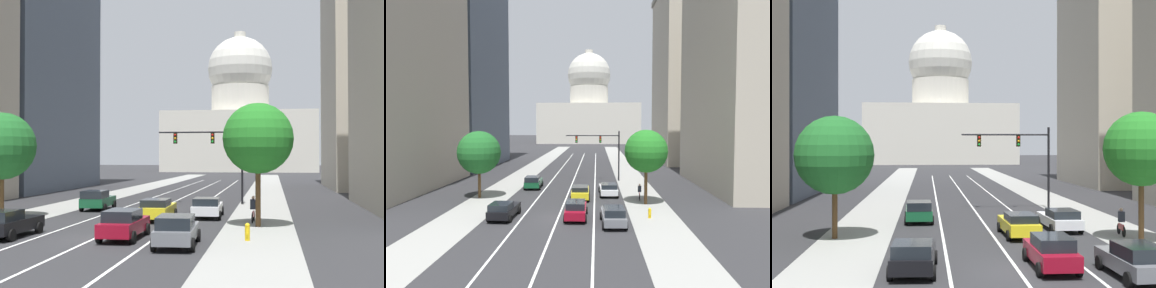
# 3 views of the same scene
# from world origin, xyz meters

# --- Properties ---
(ground_plane) EXTENTS (400.00, 400.00, 0.00)m
(ground_plane) POSITION_xyz_m (0.00, 40.00, 0.00)
(ground_plane) COLOR #2B2B2D
(sidewalk_left) EXTENTS (4.28, 130.00, 0.01)m
(sidewalk_left) POSITION_xyz_m (-8.34, 35.00, 0.01)
(sidewalk_left) COLOR gray
(sidewalk_left) RESTS_ON ground
(sidewalk_right) EXTENTS (4.28, 130.00, 0.01)m
(sidewalk_right) POSITION_xyz_m (8.34, 35.00, 0.01)
(sidewalk_right) COLOR gray
(sidewalk_right) RESTS_ON ground
(lane_stripe_left) EXTENTS (0.16, 90.00, 0.01)m
(lane_stripe_left) POSITION_xyz_m (-3.10, 25.00, 0.01)
(lane_stripe_left) COLOR white
(lane_stripe_left) RESTS_ON ground
(lane_stripe_center) EXTENTS (0.16, 90.00, 0.01)m
(lane_stripe_center) POSITION_xyz_m (0.00, 25.00, 0.01)
(lane_stripe_center) COLOR white
(lane_stripe_center) RESTS_ON ground
(lane_stripe_right) EXTENTS (0.16, 90.00, 0.01)m
(lane_stripe_right) POSITION_xyz_m (3.10, 25.00, 0.01)
(lane_stripe_right) COLOR white
(lane_stripe_right) RESTS_ON ground
(office_tower_far_left) EXTENTS (16.76, 26.22, 49.51)m
(office_tower_far_left) POSITION_xyz_m (-24.73, 39.46, 24.79)
(office_tower_far_left) COLOR #4C5666
(office_tower_far_left) RESTS_ON ground
(office_tower_near_right) EXTENTS (15.49, 23.77, 32.51)m
(office_tower_near_right) POSITION_xyz_m (24.11, 16.55, 16.29)
(office_tower_near_right) COLOR #B7AD99
(office_tower_near_right) RESTS_ON ground
(office_tower_far_right) EXTENTS (20.68, 20.80, 36.81)m
(office_tower_far_right) POSITION_xyz_m (26.63, 48.53, 18.44)
(office_tower_far_right) COLOR #B7AD99
(office_tower_far_right) RESTS_ON ground
(capitol_building) EXTENTS (42.75, 24.24, 40.37)m
(capitol_building) POSITION_xyz_m (0.00, 130.78, 14.74)
(capitol_building) COLOR beige
(capitol_building) RESTS_ON ground
(car_gray) EXTENTS (2.13, 4.57, 1.52)m
(car_gray) POSITION_xyz_m (4.65, -1.82, 0.79)
(car_gray) COLOR slate
(car_gray) RESTS_ON ground
(car_black) EXTENTS (2.17, 4.51, 1.50)m
(car_black) POSITION_xyz_m (-4.66, -0.23, 0.77)
(car_black) COLOR black
(car_black) RESTS_ON ground
(car_white) EXTENTS (2.22, 4.78, 1.43)m
(car_white) POSITION_xyz_m (4.65, 10.55, 0.75)
(car_white) COLOR silver
(car_white) RESTS_ON ground
(car_green) EXTENTS (2.17, 4.28, 1.60)m
(car_green) POSITION_xyz_m (-4.64, 14.60, 0.84)
(car_green) COLOR #14512D
(car_green) RESTS_ON ground
(car_yellow) EXTENTS (2.15, 4.84, 1.47)m
(car_yellow) POSITION_xyz_m (1.55, 8.42, 0.78)
(car_yellow) COLOR yellow
(car_yellow) RESTS_ON ground
(car_crimson) EXTENTS (1.94, 4.56, 1.55)m
(car_crimson) POSITION_xyz_m (1.55, 0.11, 0.81)
(car_crimson) COLOR maroon
(car_crimson) RESTS_ON ground
(traffic_signal_mast) EXTENTS (7.69, 0.39, 7.12)m
(traffic_signal_mast) POSITION_xyz_m (4.16, 21.56, 5.02)
(traffic_signal_mast) COLOR black
(traffic_signal_mast) RESTS_ON ground
(fire_hydrant) EXTENTS (0.26, 0.35, 0.91)m
(fire_hydrant) POSITION_xyz_m (7.89, 0.50, 0.46)
(fire_hydrant) COLOR yellow
(fire_hydrant) RESTS_ON ground
(cyclist) EXTENTS (0.38, 1.70, 1.72)m
(cyclist) POSITION_xyz_m (7.92, 8.27, 0.85)
(cyclist) COLOR black
(cyclist) RESTS_ON ground
(street_tree_near_left) EXTENTS (4.72, 4.72, 7.37)m
(street_tree_near_left) POSITION_xyz_m (-9.56, 8.50, 5.00)
(street_tree_near_left) COLOR #51381E
(street_tree_near_left) RESTS_ON ground
(street_tree_near_right) EXTENTS (4.33, 4.33, 7.55)m
(street_tree_near_right) POSITION_xyz_m (8.29, 6.14, 5.37)
(street_tree_near_right) COLOR #51381E
(street_tree_near_right) RESTS_ON ground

